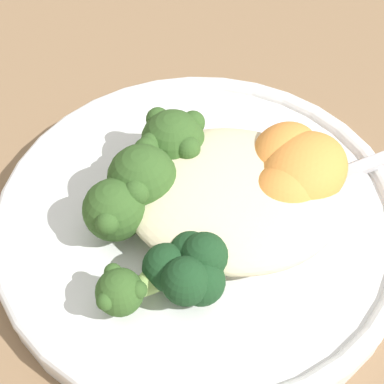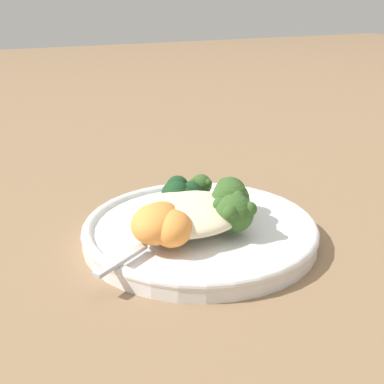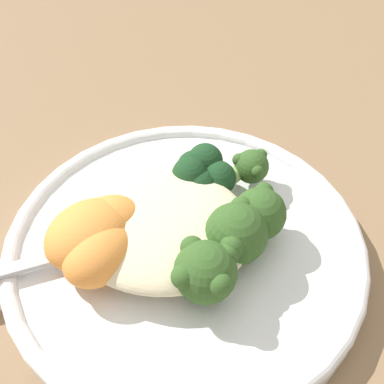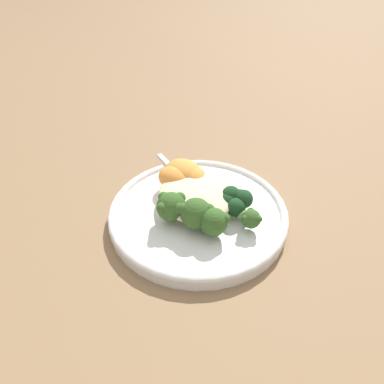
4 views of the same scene
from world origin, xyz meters
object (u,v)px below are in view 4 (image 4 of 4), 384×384
at_px(sweet_potato_chunk_0, 175,178).
at_px(sweet_potato_chunk_2, 184,173).
at_px(quinoa_mound, 197,192).
at_px(spoon, 182,177).
at_px(sweet_potato_chunk_1, 196,178).
at_px(kale_tuft, 236,201).
at_px(broccoli_stalk_3, 236,211).
at_px(plate, 198,213).
at_px(broccoli_stalk_2, 212,215).
at_px(broccoli_stalk_1, 198,210).
at_px(broccoli_stalk_0, 177,205).

bearing_deg(sweet_potato_chunk_0, sweet_potato_chunk_2, 132.09).
height_order(quinoa_mound, spoon, quinoa_mound).
xyz_separation_m(sweet_potato_chunk_1, kale_tuft, (0.05, 0.06, -0.00)).
height_order(quinoa_mound, sweet_potato_chunk_1, sweet_potato_chunk_1).
bearing_deg(kale_tuft, broccoli_stalk_3, 0.04).
xyz_separation_m(kale_tuft, spoon, (-0.07, -0.08, -0.01)).
height_order(plate, kale_tuft, kale_tuft).
xyz_separation_m(plate, broccoli_stalk_2, (0.03, 0.02, 0.03)).
relative_size(broccoli_stalk_1, sweet_potato_chunk_0, 1.99).
relative_size(quinoa_mound, broccoli_stalk_1, 1.26).
height_order(sweet_potato_chunk_2, spoon, sweet_potato_chunk_2).
relative_size(sweet_potato_chunk_0, sweet_potato_chunk_1, 1.10).
bearing_deg(kale_tuft, spoon, -131.16).
bearing_deg(spoon, broccoli_stalk_2, 172.06).
bearing_deg(sweet_potato_chunk_0, broccoli_stalk_1, 26.52).
bearing_deg(broccoli_stalk_2, broccoli_stalk_3, 109.20).
height_order(broccoli_stalk_0, sweet_potato_chunk_0, broccoli_stalk_0).
relative_size(plate, kale_tuft, 5.36).
height_order(quinoa_mound, broccoli_stalk_3, quinoa_mound).
height_order(sweet_potato_chunk_0, spoon, sweet_potato_chunk_0).
relative_size(broccoli_stalk_1, sweet_potato_chunk_1, 2.19).
bearing_deg(spoon, kale_tuft, -164.44).
relative_size(broccoli_stalk_2, sweet_potato_chunk_0, 2.19).
height_order(broccoli_stalk_1, sweet_potato_chunk_2, broccoli_stalk_1).
bearing_deg(sweet_potato_chunk_1, broccoli_stalk_2, 16.27).
bearing_deg(broccoli_stalk_1, sweet_potato_chunk_1, -159.87).
relative_size(sweet_potato_chunk_0, sweet_potato_chunk_2, 0.83).
bearing_deg(quinoa_mound, spoon, -152.94).
height_order(quinoa_mound, broccoli_stalk_1, broccoli_stalk_1).
bearing_deg(quinoa_mound, broccoli_stalk_3, 57.65).
xyz_separation_m(plate, broccoli_stalk_3, (0.02, 0.05, 0.02)).
xyz_separation_m(broccoli_stalk_0, spoon, (-0.09, 0.00, -0.01)).
distance_m(sweet_potato_chunk_2, kale_tuft, 0.10).
xyz_separation_m(broccoli_stalk_3, sweet_potato_chunk_1, (-0.07, -0.06, 0.01)).
height_order(broccoli_stalk_1, kale_tuft, broccoli_stalk_1).
height_order(broccoli_stalk_1, broccoli_stalk_2, broccoli_stalk_1).
xyz_separation_m(broccoli_stalk_1, sweet_potato_chunk_2, (-0.09, -0.02, -0.00)).
bearing_deg(kale_tuft, sweet_potato_chunk_1, -132.10).
xyz_separation_m(broccoli_stalk_3, sweet_potato_chunk_2, (-0.08, -0.08, 0.01)).
distance_m(plate, spoon, 0.07).
distance_m(quinoa_mound, kale_tuft, 0.06).
distance_m(plate, kale_tuft, 0.06).
xyz_separation_m(sweet_potato_chunk_1, sweet_potato_chunk_2, (-0.01, -0.02, 0.00)).
bearing_deg(plate, sweet_potato_chunk_0, -142.14).
bearing_deg(sweet_potato_chunk_0, spoon, 157.83).
bearing_deg(spoon, broccoli_stalk_3, -169.99).
distance_m(quinoa_mound, sweet_potato_chunk_1, 0.03).
xyz_separation_m(broccoli_stalk_0, sweet_potato_chunk_1, (-0.07, 0.02, -0.00)).
bearing_deg(sweet_potato_chunk_2, plate, 22.08).
xyz_separation_m(broccoli_stalk_3, sweet_potato_chunk_0, (-0.06, -0.09, 0.01)).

